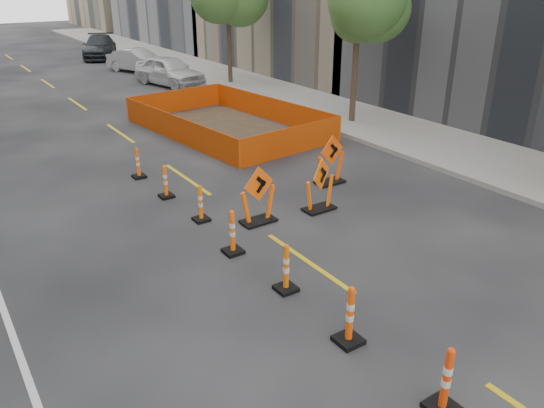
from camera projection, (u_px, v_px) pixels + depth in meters
ground_plane at (460, 366)px, 8.47m from camera, size 140.00×140.00×0.00m
sidewalk_right at (362, 120)px, 22.15m from camera, size 4.00×90.00×0.15m
tree_r_b at (359, 7)px, 20.05m from camera, size 2.80×2.80×5.95m
channelizer_2 at (446, 380)px, 7.41m from camera, size 0.43×0.43×1.10m
channelizer_3 at (350, 315)px, 8.80m from camera, size 0.44×0.44×1.11m
channelizer_4 at (286, 268)px, 10.28m from camera, size 0.40×0.40×1.02m
channelizer_5 at (232, 232)px, 11.66m from camera, size 0.41×0.41×1.05m
channelizer_6 at (200, 203)px, 13.21m from camera, size 0.38×0.38×0.96m
channelizer_7 at (165, 181)px, 14.60m from camera, size 0.37×0.37×0.95m
channelizer_8 at (138, 163)px, 16.01m from camera, size 0.38×0.38×0.95m
chevron_sign_left at (258, 195)px, 13.01m from camera, size 1.07×0.74×1.50m
chevron_sign_center at (320, 184)px, 13.71m from camera, size 1.13×0.94×1.46m
chevron_sign_right at (331, 160)px, 15.47m from camera, size 1.05×0.70×1.48m
safety_fence at (227, 118)px, 20.79m from camera, size 5.39×8.26×0.98m
parked_car_near at (169, 71)px, 28.97m from camera, size 2.85×4.90×1.57m
parked_car_mid at (138, 61)px, 32.86m from camera, size 3.08×4.43×1.38m
parked_car_far at (100, 47)px, 38.20m from camera, size 3.90×5.78×1.55m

